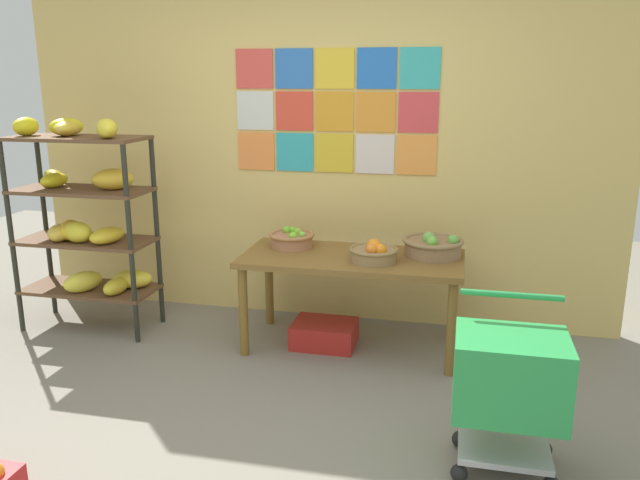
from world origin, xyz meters
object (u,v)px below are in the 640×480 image
object	(u,v)px
fruit_basket_centre	(292,239)
shopping_cart	(509,380)
banana_shelf_unit	(86,215)
fruit_basket_back_left	(374,253)
display_table	(352,267)
produce_crate_under_table	(324,334)
fruit_basket_right	(433,246)

from	to	relation	value
fruit_basket_centre	shopping_cart	bearing A→B (deg)	-44.13
banana_shelf_unit	fruit_basket_back_left	world-z (taller)	banana_shelf_unit
display_table	shopping_cart	distance (m)	1.55
fruit_basket_centre	shopping_cart	xyz separation A→B (m)	(1.40, -1.35, -0.25)
produce_crate_under_table	shopping_cart	xyz separation A→B (m)	(1.13, -1.20, 0.37)
display_table	fruit_basket_back_left	bearing A→B (deg)	-32.34
fruit_basket_right	shopping_cart	bearing A→B (deg)	-72.44
fruit_basket_centre	shopping_cart	distance (m)	1.96
banana_shelf_unit	fruit_basket_centre	xyz separation A→B (m)	(1.46, 0.21, -0.15)
fruit_basket_centre	produce_crate_under_table	size ratio (longest dim) A/B	0.74
banana_shelf_unit	produce_crate_under_table	bearing A→B (deg)	1.88
fruit_basket_right	fruit_basket_centre	size ratio (longest dim) A/B	1.26
fruit_basket_back_left	produce_crate_under_table	bearing A→B (deg)	166.28
fruit_basket_back_left	banana_shelf_unit	bearing A→B (deg)	179.25
display_table	fruit_basket_back_left	xyz separation A→B (m)	(0.16, -0.10, 0.14)
fruit_basket_centre	shopping_cart	size ratio (longest dim) A/B	0.39
display_table	fruit_basket_back_left	world-z (taller)	fruit_basket_back_left
banana_shelf_unit	produce_crate_under_table	size ratio (longest dim) A/B	3.58
fruit_basket_right	fruit_basket_centre	xyz separation A→B (m)	(-0.97, 0.02, -0.01)
banana_shelf_unit	produce_crate_under_table	distance (m)	1.89
display_table	shopping_cart	bearing A→B (deg)	-52.19
fruit_basket_centre	display_table	bearing A→B (deg)	-16.71
display_table	fruit_basket_right	world-z (taller)	fruit_basket_right
fruit_basket_back_left	produce_crate_under_table	world-z (taller)	fruit_basket_back_left
fruit_basket_centre	produce_crate_under_table	world-z (taller)	fruit_basket_centre
fruit_basket_back_left	fruit_basket_centre	size ratio (longest dim) A/B	0.99
banana_shelf_unit	produce_crate_under_table	world-z (taller)	banana_shelf_unit
display_table	produce_crate_under_table	distance (m)	0.52
fruit_basket_back_left	fruit_basket_right	distance (m)	0.42
shopping_cart	fruit_basket_back_left	bearing A→B (deg)	137.85
banana_shelf_unit	shopping_cart	world-z (taller)	banana_shelf_unit
display_table	produce_crate_under_table	world-z (taller)	display_table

